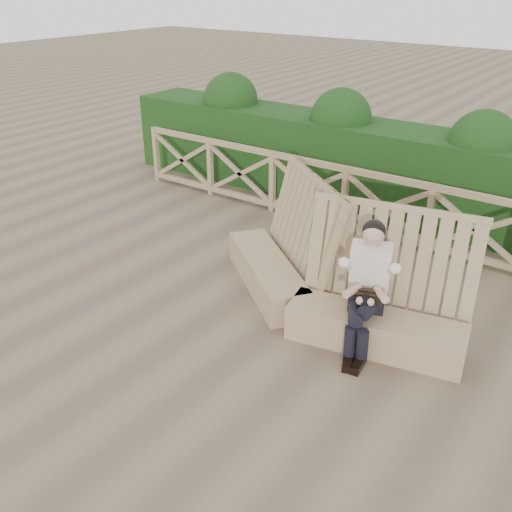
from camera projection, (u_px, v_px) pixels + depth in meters
The scene contains 5 objects.
ground at pixel (252, 343), 6.65m from camera, with size 60.00×60.00×0.00m, color brown.
bench at pixel (322, 286), 7.06m from camera, with size 3.74×1.85×1.56m.
woman at pixel (367, 284), 6.31m from camera, with size 0.60×1.00×1.50m.
guardrail at pixel (385, 208), 8.93m from camera, with size 10.10×0.09×1.10m.
hedge at pixel (416, 176), 9.70m from camera, with size 12.00×1.20×1.50m, color black.
Camera 1 is at (3.26, -4.41, 3.89)m, focal length 40.00 mm.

